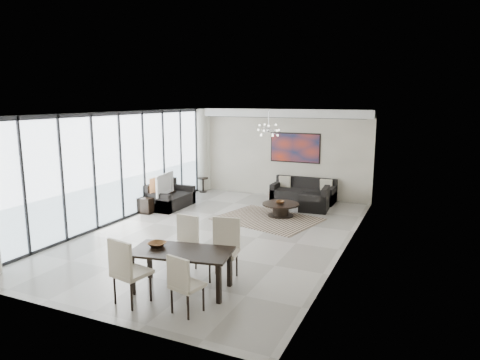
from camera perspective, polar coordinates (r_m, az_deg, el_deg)
The scene contains 20 objects.
room_shell at distance 10.00m, azimuth -0.35°, elevation 0.55°, with size 6.00×9.00×2.90m.
window_wall at distance 11.74m, azimuth -15.26°, elevation 1.79°, with size 0.37×8.95×2.90m.
soffit at distance 14.02m, azimuth 5.27°, elevation 8.87°, with size 5.98×0.40×0.26m, color white.
painting at distance 14.11m, azimuth 7.35°, elevation 4.28°, with size 1.68×0.04×0.98m, color red.
chandelier at distance 12.24m, azimuth 3.83°, elevation 6.66°, with size 0.66×0.66×0.71m.
rug at distance 11.70m, azimuth 3.73°, elevation -5.22°, with size 2.57×1.98×0.01m, color black.
coffee_table at distance 12.00m, azimuth 5.44°, elevation -3.85°, with size 1.03×1.03×0.36m.
bowl_coffee at distance 11.93m, azimuth 5.36°, elevation -2.98°, with size 0.24×0.24×0.08m, color brown.
sofa_main at distance 13.83m, azimuth 8.47°, elevation -1.78°, with size 2.00×0.82×0.73m.
loveseat at distance 13.09m, azimuth -9.40°, elevation -2.46°, with size 0.86×1.53×0.77m.
armchair at distance 12.72m, azimuth 10.03°, elevation -2.95°, with size 0.87×0.91×0.71m.
side_table at distance 15.03m, azimuth -4.95°, elevation -0.33°, with size 0.37×0.37×0.51m.
tv_console at distance 12.95m, azimuth -10.98°, elevation -2.82°, with size 0.40×1.43×0.45m, color black.
television at distance 12.76m, azimuth -10.44°, elevation -0.53°, with size 1.10×0.14×0.63m, color gray.
dining_table at distance 7.40m, azimuth -7.82°, elevation -9.94°, with size 1.82×1.14×0.71m.
dining_chair_sw at distance 7.04m, azimuth -14.92°, elevation -11.19°, with size 0.59×0.59×1.10m.
dining_chair_se at distance 6.63m, azimuth -7.60°, elevation -13.19°, with size 0.52×0.52×0.94m.
dining_chair_nw at distance 8.28m, azimuth -7.39°, elevation -7.80°, with size 0.51×0.51×1.04m.
dining_chair_ne at distance 7.83m, azimuth -2.03°, elevation -8.52°, with size 0.60×0.60×1.10m.
bowl_dining at distance 7.62m, azimuth -10.99°, elevation -8.42°, with size 0.31×0.31×0.08m, color brown.
Camera 1 is at (4.54, -8.96, 3.22)m, focal length 32.00 mm.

